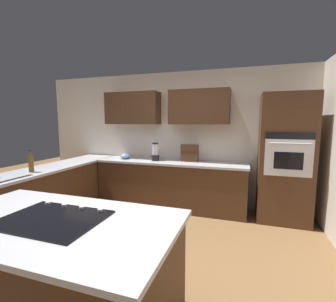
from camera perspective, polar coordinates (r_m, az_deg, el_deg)
ground_plane at (r=3.18m, az=-7.82°, el=-24.00°), size 14.00×14.00×0.00m
wall_back at (r=4.67m, az=2.26°, el=4.69°), size 6.00×0.44×2.60m
lower_cabinets_back at (r=4.53m, az=0.59°, el=-8.38°), size 2.80×0.60×0.86m
countertop_back at (r=4.43m, az=0.60°, el=-2.75°), size 2.84×0.64×0.04m
lower_cabinets_side at (r=4.43m, az=-26.57°, el=-9.50°), size 0.60×2.90×0.86m
countertop_side at (r=4.33m, az=-26.90°, el=-3.77°), size 0.64×2.94×0.04m
island_base at (r=2.27m, az=-25.67°, el=-25.90°), size 1.85×0.98×0.86m
island_top at (r=2.06m, az=-26.36°, el=-15.29°), size 1.93×1.06×0.04m
wall_oven at (r=4.24m, az=26.58°, el=-1.68°), size 0.80×0.66×2.09m
cooktop at (r=2.06m, az=-26.29°, el=-14.53°), size 0.76×0.56×0.03m
blender at (r=4.48m, az=-3.12°, el=-0.47°), size 0.15×0.15×0.34m
mixing_bowl at (r=4.77m, az=-10.41°, el=-1.26°), size 0.19×0.19×0.11m
spice_rack at (r=4.38m, az=5.28°, el=-0.50°), size 0.32×0.11×0.32m
dish_soap_bottle at (r=4.01m, az=-30.41°, el=-2.53°), size 0.07×0.07×0.33m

